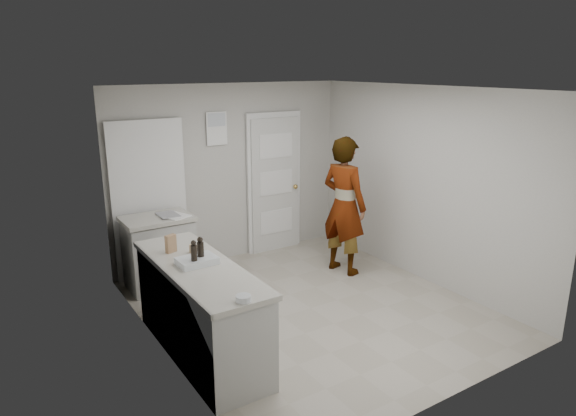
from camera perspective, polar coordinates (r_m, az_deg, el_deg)
ground at (r=6.10m, az=2.55°, el=-11.05°), size 4.00×4.00×0.00m
room_shell at (r=7.26m, az=-7.43°, el=1.86°), size 4.00×4.00×4.00m
main_counter at (r=5.12m, az=-9.68°, el=-11.45°), size 0.64×1.96×0.93m
side_counter at (r=6.69m, az=-14.09°, el=-5.03°), size 0.84×0.61×0.93m
person at (r=6.86m, az=6.25°, el=0.25°), size 0.59×0.76×1.85m
cake_mix_box at (r=5.27m, az=-12.90°, el=-3.88°), size 0.12×0.08×0.18m
spice_jar at (r=5.23m, az=-10.62°, el=-4.46°), size 0.06×0.06×0.09m
oil_cruet_a at (r=4.93m, az=-9.69°, el=-4.66°), size 0.06×0.06×0.26m
oil_cruet_b at (r=4.84m, az=-10.40°, el=-5.08°), size 0.06×0.06×0.26m
baking_dish at (r=4.94m, az=-10.09°, el=-5.81°), size 0.37×0.27×0.06m
egg_bowl at (r=4.16m, az=-4.98°, el=-9.96°), size 0.13×0.13×0.05m
papers at (r=6.52m, az=-12.53°, el=-0.84°), size 0.38×0.42×0.01m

